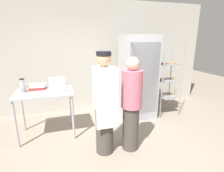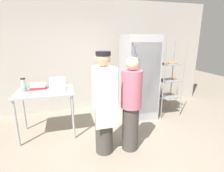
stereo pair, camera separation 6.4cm
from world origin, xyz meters
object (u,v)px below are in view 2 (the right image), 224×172
object	(u,v)px
donut_box	(58,88)
person_baker	(104,103)
blender_pitcher	(24,86)
person_customer	(131,105)
refrigerator	(139,77)
baking_rack	(168,79)
binder_stack	(38,86)

from	to	relation	value
donut_box	person_baker	bearing A→B (deg)	-49.05
blender_pitcher	person_customer	xyz separation A→B (m)	(1.79, -0.96, -0.20)
refrigerator	blender_pitcher	xyz separation A→B (m)	(-2.48, -0.27, 0.04)
baking_rack	blender_pitcher	bearing A→B (deg)	-176.52
refrigerator	person_baker	xyz separation A→B (m)	(-1.14, -1.21, -0.10)
refrigerator	binder_stack	size ratio (longest dim) A/B	6.03
baking_rack	blender_pitcher	world-z (taller)	baking_rack
baking_rack	person_baker	distance (m)	2.20
baking_rack	binder_stack	xyz separation A→B (m)	(-3.00, -0.06, 0.06)
blender_pitcher	person_baker	bearing A→B (deg)	-34.93
binder_stack	person_baker	bearing A→B (deg)	-44.05
baking_rack	person_customer	distance (m)	1.85
baking_rack	person_baker	bearing A→B (deg)	-149.11
blender_pitcher	person_baker	xyz separation A→B (m)	(1.34, -0.93, -0.14)
donut_box	binder_stack	world-z (taller)	donut_box
refrigerator	donut_box	distance (m)	1.90
blender_pitcher	person_customer	world-z (taller)	person_customer
blender_pitcher	binder_stack	world-z (taller)	blender_pitcher
donut_box	person_baker	world-z (taller)	person_baker
binder_stack	person_baker	distance (m)	1.54
person_baker	baking_rack	bearing A→B (deg)	30.89
baking_rack	person_customer	world-z (taller)	baking_rack
refrigerator	person_customer	world-z (taller)	refrigerator
refrigerator	person_customer	bearing A→B (deg)	-118.88
blender_pitcher	person_customer	bearing A→B (deg)	-28.27
baking_rack	person_customer	size ratio (longest dim) A/B	1.12
donut_box	person_customer	bearing A→B (deg)	-36.27
binder_stack	person_baker	size ratio (longest dim) A/B	0.19
blender_pitcher	donut_box	bearing A→B (deg)	-9.00
donut_box	binder_stack	xyz separation A→B (m)	(-0.38, 0.24, 0.01)
blender_pitcher	binder_stack	xyz separation A→B (m)	(0.23, 0.14, -0.06)
baking_rack	binder_stack	size ratio (longest dim) A/B	5.55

